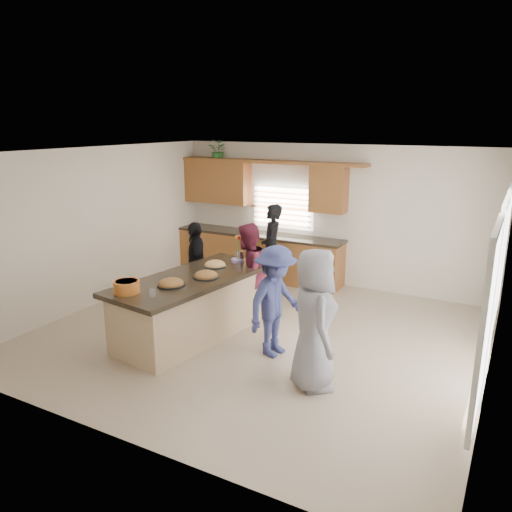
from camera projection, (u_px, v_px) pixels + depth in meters
The scene contains 18 objects.
floor at pixel (258, 335), 7.76m from camera, with size 6.50×6.50×0.00m, color tan.
room_shell at pixel (258, 215), 7.27m from camera, with size 6.52×6.02×2.81m.
back_cabinetry at pixel (257, 234), 10.52m from camera, with size 4.08×0.66×2.46m.
right_wall_glazing at pixel (495, 287), 5.82m from camera, with size 0.06×4.00×2.25m.
island at pixel (193, 308), 7.65m from camera, with size 1.51×2.83×0.95m.
platter_front at pixel (171, 284), 7.11m from camera, with size 0.40×0.40×0.16m.
platter_mid at pixel (206, 276), 7.47m from camera, with size 0.40×0.40×0.16m.
platter_back at pixel (215, 265), 8.04m from camera, with size 0.38×0.38×0.15m.
salad_bowl at pixel (127, 286), 6.80m from camera, with size 0.36×0.36×0.17m.
clear_cup at pixel (152, 293), 6.66m from camera, with size 0.08×0.08×0.10m, color white.
plate_stack at pixel (237, 260), 8.33m from camera, with size 0.22×0.22×0.04m, color #A78ACA.
flower_vase at pixel (239, 248), 8.30m from camera, with size 0.14×0.14×0.45m.
potted_plant at pixel (219, 150), 10.60m from camera, with size 0.40×0.34×0.44m, color #2F732E.
woman_left_back at pixel (272, 248), 9.64m from camera, with size 0.62×0.41×1.70m, color black.
woman_left_mid at pixel (248, 273), 8.18m from camera, with size 0.80×0.62×1.64m, color maroon.
woman_left_front at pixel (196, 263), 8.98m from camera, with size 0.88×0.37×1.50m, color black.
woman_right_back at pixel (275, 301), 6.94m from camera, with size 1.03×0.59×1.60m, color navy.
woman_right_front at pixel (314, 320), 6.05m from camera, with size 0.87×0.57×1.78m, color gray.
Camera 1 is at (3.38, -6.32, 3.22)m, focal length 35.00 mm.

